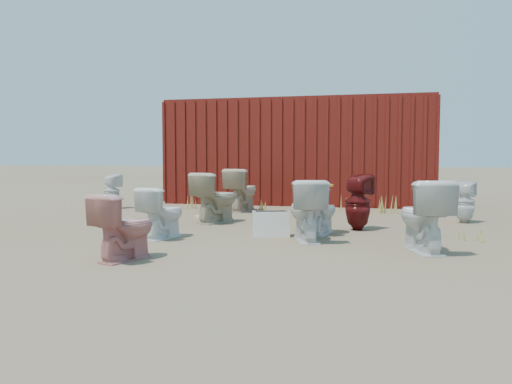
% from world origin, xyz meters
% --- Properties ---
extents(ground, '(100.00, 100.00, 0.00)m').
position_xyz_m(ground, '(0.00, 0.00, 0.00)').
color(ground, brown).
rests_on(ground, ground).
extents(shipping_container, '(6.00, 2.40, 2.40)m').
position_xyz_m(shipping_container, '(0.00, 5.20, 1.20)').
color(shipping_container, '#4E120D').
rests_on(shipping_container, ground).
extents(toilet_front_a, '(0.56, 0.75, 0.69)m').
position_xyz_m(toilet_front_a, '(-0.98, -0.66, 0.34)').
color(toilet_front_a, white).
rests_on(toilet_front_a, ground).
extents(toilet_front_pink, '(0.60, 0.78, 0.71)m').
position_xyz_m(toilet_front_pink, '(-0.78, -2.06, 0.35)').
color(toilet_front_pink, tan).
rests_on(toilet_front_pink, ground).
extents(toilet_front_c, '(0.66, 0.88, 0.80)m').
position_xyz_m(toilet_front_c, '(0.91, -0.42, 0.40)').
color(toilet_front_c, silver).
rests_on(toilet_front_c, ground).
extents(toilet_front_maroon, '(0.50, 0.51, 0.83)m').
position_xyz_m(toilet_front_maroon, '(1.53, 0.70, 0.41)').
color(toilet_front_maroon, '#590F0F').
rests_on(toilet_front_maroon, ground).
extents(toilet_front_e, '(0.69, 0.91, 0.83)m').
position_xyz_m(toilet_front_e, '(2.30, -0.85, 0.41)').
color(toilet_front_e, white).
rests_on(toilet_front_e, ground).
extents(toilet_back_a, '(0.42, 0.42, 0.73)m').
position_xyz_m(toilet_back_a, '(-3.60, 2.65, 0.37)').
color(toilet_back_a, white).
rests_on(toilet_back_a, ground).
extents(toilet_back_beige_left, '(0.63, 0.91, 0.85)m').
position_xyz_m(toilet_back_beige_left, '(-0.80, 2.78, 0.43)').
color(toilet_back_beige_left, '#C7B092').
rests_on(toilet_back_beige_left, ground).
extents(toilet_back_beige_right, '(0.78, 0.94, 0.83)m').
position_xyz_m(toilet_back_beige_right, '(-0.78, 1.03, 0.42)').
color(toilet_back_beige_right, '#BFAE8C').
rests_on(toilet_back_beige_right, ground).
extents(toilet_back_yellowlid, '(0.51, 0.72, 0.67)m').
position_xyz_m(toilet_back_yellowlid, '(1.03, 0.22, 0.34)').
color(toilet_back_yellowlid, white).
rests_on(toilet_back_yellowlid, ground).
extents(toilet_back_e, '(0.41, 0.41, 0.69)m').
position_xyz_m(toilet_back_e, '(3.21, 1.95, 0.35)').
color(toilet_back_e, silver).
rests_on(toilet_back_e, ground).
extents(yellow_lid, '(0.34, 0.43, 0.02)m').
position_xyz_m(yellow_lid, '(1.03, 0.22, 0.69)').
color(yellow_lid, gold).
rests_on(yellow_lid, toilet_back_yellowlid).
extents(loose_tank, '(0.54, 0.34, 0.35)m').
position_xyz_m(loose_tank, '(0.40, -0.18, 0.17)').
color(loose_tank, silver).
rests_on(loose_tank, ground).
extents(loose_lid_near, '(0.43, 0.53, 0.02)m').
position_xyz_m(loose_lid_near, '(-1.22, 1.79, 0.01)').
color(loose_lid_near, beige).
rests_on(loose_lid_near, ground).
extents(loose_lid_far, '(0.48, 0.55, 0.02)m').
position_xyz_m(loose_lid_far, '(-0.91, 2.72, 0.01)').
color(loose_lid_far, '#CCB194').
rests_on(loose_lid_far, ground).
extents(weed_clump_a, '(0.36, 0.36, 0.29)m').
position_xyz_m(weed_clump_a, '(-1.98, 3.06, 0.15)').
color(weed_clump_a, '#9D963F').
rests_on(weed_clump_a, ground).
extents(weed_clump_b, '(0.32, 0.32, 0.28)m').
position_xyz_m(weed_clump_b, '(0.35, 2.97, 0.14)').
color(weed_clump_b, '#9D963F').
rests_on(weed_clump_b, ground).
extents(weed_clump_c, '(0.36, 0.36, 0.34)m').
position_xyz_m(weed_clump_c, '(2.01, 3.03, 0.17)').
color(weed_clump_c, '#9D963F').
rests_on(weed_clump_c, ground).
extents(weed_clump_d, '(0.30, 0.30, 0.23)m').
position_xyz_m(weed_clump_d, '(-0.40, 3.16, 0.11)').
color(weed_clump_d, '#9D963F').
rests_on(weed_clump_d, ground).
extents(weed_clump_e, '(0.34, 0.34, 0.31)m').
position_xyz_m(weed_clump_e, '(1.25, 3.50, 0.16)').
color(weed_clump_e, '#9D963F').
rests_on(weed_clump_e, ground).
extents(weed_clump_f, '(0.28, 0.28, 0.20)m').
position_xyz_m(weed_clump_f, '(2.97, 0.11, 0.10)').
color(weed_clump_f, '#9D963F').
rests_on(weed_clump_f, ground).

